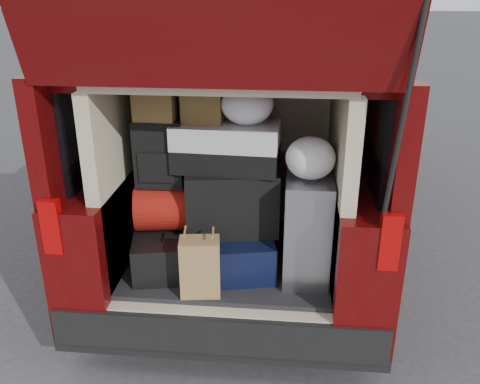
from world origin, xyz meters
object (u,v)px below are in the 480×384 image
object	(u,v)px
silver_roller	(307,227)
twotone_duffel	(226,146)
backpack	(159,153)
navy_hardshell	(234,249)
black_hardshell	(170,246)
red_duffel	(172,207)
black_soft_case	(232,200)
kraft_bag	(200,267)

from	to	relation	value
silver_roller	twotone_duffel	size ratio (longest dim) A/B	1.04
backpack	twotone_duffel	world-z (taller)	backpack
navy_hardshell	silver_roller	size ratio (longest dim) A/B	0.86
black_hardshell	red_duffel	bearing A→B (deg)	28.91
silver_roller	black_soft_case	size ratio (longest dim) A/B	1.17
navy_hardshell	red_duffel	world-z (taller)	red_duffel
black_hardshell	navy_hardshell	size ratio (longest dim) A/B	1.08
black_soft_case	twotone_duffel	xyz separation A→B (m)	(-0.03, 0.02, 0.33)
black_hardshell	twotone_duffel	xyz separation A→B (m)	(0.36, 0.05, 0.65)
black_soft_case	red_duffel	bearing A→B (deg)	173.11
navy_hardshell	backpack	bearing A→B (deg)	164.94
backpack	twotone_duffel	xyz separation A→B (m)	(0.39, 0.03, 0.04)
kraft_bag	backpack	bearing A→B (deg)	122.19
red_duffel	black_soft_case	distance (m)	0.37
kraft_bag	twotone_duffel	xyz separation A→B (m)	(0.11, 0.37, 0.59)
red_duffel	twotone_duffel	distance (m)	0.51
black_soft_case	backpack	size ratio (longest dim) A/B	1.36
black_hardshell	backpack	bearing A→B (deg)	135.24
kraft_bag	black_hardshell	bearing A→B (deg)	120.32
black_soft_case	black_hardshell	bearing A→B (deg)	175.73
kraft_bag	twotone_duffel	size ratio (longest dim) A/B	0.56
kraft_bag	red_duffel	size ratio (longest dim) A/B	0.79
silver_roller	black_soft_case	xyz separation A→B (m)	(-0.46, 0.09, 0.11)
black_hardshell	twotone_duffel	world-z (taller)	twotone_duffel
red_duffel	silver_roller	bearing A→B (deg)	-13.76
navy_hardshell	silver_roller	xyz separation A→B (m)	(0.44, -0.06, 0.20)
navy_hardshell	backpack	world-z (taller)	backpack
black_hardshell	backpack	distance (m)	0.60
black_hardshell	kraft_bag	world-z (taller)	kraft_bag
navy_hardshell	silver_roller	world-z (taller)	silver_roller
red_duffel	kraft_bag	bearing A→B (deg)	-64.95
silver_roller	kraft_bag	xyz separation A→B (m)	(-0.60, -0.26, -0.15)
navy_hardshell	red_duffel	size ratio (longest dim) A/B	1.25
black_hardshell	black_soft_case	bearing A→B (deg)	-6.76
navy_hardshell	kraft_bag	world-z (taller)	kraft_bag
backpack	silver_roller	bearing A→B (deg)	-8.33
kraft_bag	black_soft_case	world-z (taller)	black_soft_case
kraft_bag	red_duffel	world-z (taller)	red_duffel
kraft_bag	black_soft_case	bearing A→B (deg)	61.20
kraft_bag	backpack	xyz separation A→B (m)	(-0.28, 0.34, 0.55)
black_hardshell	silver_roller	xyz separation A→B (m)	(0.84, -0.06, 0.20)
black_hardshell	silver_roller	world-z (taller)	silver_roller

